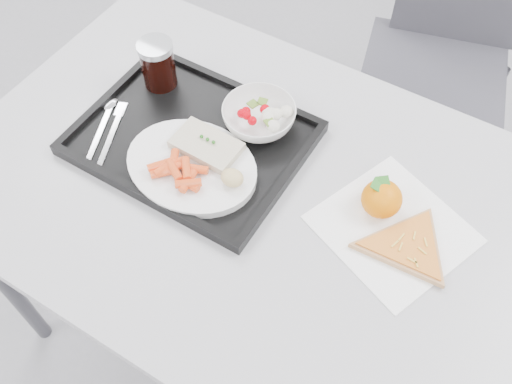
# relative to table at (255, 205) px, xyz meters

# --- Properties ---
(table) EXTENTS (1.20, 0.80, 0.75)m
(table) POSITION_rel_table_xyz_m (0.00, 0.00, 0.00)
(table) COLOR #B8B7BA
(table) RESTS_ON ground
(chair) EXTENTS (0.52, 0.52, 0.93)m
(chair) POSITION_rel_table_xyz_m (0.14, 0.88, -0.15)
(chair) COLOR #393940
(chair) RESTS_ON ground
(tray) EXTENTS (0.45, 0.35, 0.03)m
(tray) POSITION_rel_table_xyz_m (-0.17, 0.03, 0.08)
(tray) COLOR black
(tray) RESTS_ON table
(dinner_plate) EXTENTS (0.27, 0.27, 0.02)m
(dinner_plate) POSITION_rel_table_xyz_m (-0.12, -0.04, 0.09)
(dinner_plate) COLOR white
(dinner_plate) RESTS_ON tray
(fish_fillet) EXTENTS (0.13, 0.08, 0.03)m
(fish_fillet) POSITION_rel_table_xyz_m (-0.12, 0.01, 0.11)
(fish_fillet) COLOR beige
(fish_fillet) RESTS_ON dinner_plate
(bread_roll) EXTENTS (0.05, 0.04, 0.03)m
(bread_roll) POSITION_rel_table_xyz_m (-0.03, -0.03, 0.12)
(bread_roll) COLOR #CDBB80
(bread_roll) RESTS_ON dinner_plate
(salad_bowl) EXTENTS (0.15, 0.15, 0.05)m
(salad_bowl) POSITION_rel_table_xyz_m (-0.07, 0.13, 0.11)
(salad_bowl) COLOR white
(salad_bowl) RESTS_ON tray
(cola_glass) EXTENTS (0.08, 0.08, 0.11)m
(cola_glass) POSITION_rel_table_xyz_m (-0.32, 0.12, 0.14)
(cola_glass) COLOR black
(cola_glass) RESTS_ON tray
(cutlery) EXTENTS (0.11, 0.17, 0.01)m
(cutlery) POSITION_rel_table_xyz_m (-0.34, -0.03, 0.08)
(cutlery) COLOR silver
(cutlery) RESTS_ON tray
(napkin) EXTENTS (0.32, 0.31, 0.00)m
(napkin) POSITION_rel_table_xyz_m (0.27, 0.05, 0.07)
(napkin) COLOR white
(napkin) RESTS_ON table
(tangerine) EXTENTS (0.09, 0.09, 0.07)m
(tangerine) POSITION_rel_table_xyz_m (0.23, 0.08, 0.10)
(tangerine) COLOR orange
(tangerine) RESTS_ON napkin
(pizza_slice) EXTENTS (0.29, 0.29, 0.02)m
(pizza_slice) POSITION_rel_table_xyz_m (0.31, 0.03, 0.08)
(pizza_slice) COLOR tan
(pizza_slice) RESTS_ON napkin
(carrot_pile) EXTENTS (0.12, 0.08, 0.03)m
(carrot_pile) POSITION_rel_table_xyz_m (-0.13, -0.07, 0.11)
(carrot_pile) COLOR #EF501D
(carrot_pile) RESTS_ON dinner_plate
(salad_contents) EXTENTS (0.10, 0.08, 0.02)m
(salad_contents) POSITION_rel_table_xyz_m (-0.05, 0.14, 0.12)
(salad_contents) COLOR #C3000B
(salad_contents) RESTS_ON salad_bowl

